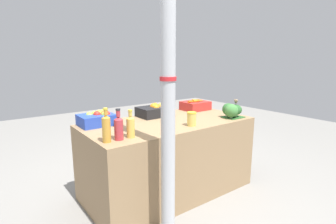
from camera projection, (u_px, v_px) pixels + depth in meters
ground_plane at (168, 190)px, 2.96m from camera, size 10.00×10.00×0.00m
market_table at (168, 157)px, 2.87m from camera, size 1.78×0.89×0.80m
support_pole at (168, 95)px, 1.94m from camera, size 0.12×0.12×2.39m
apple_crate at (98, 118)px, 2.62m from camera, size 0.33×0.27×0.15m
orange_crate at (154, 111)px, 3.02m from camera, size 0.33×0.27×0.15m
carrot_crate at (195, 105)px, 3.39m from camera, size 0.33×0.27×0.15m
broccoli_pile at (231, 111)px, 2.93m from camera, size 0.25×0.20×0.16m
juice_bottle_amber at (106, 128)px, 2.08m from camera, size 0.07×0.07×0.28m
juice_bottle_ruby at (119, 127)px, 2.14m from camera, size 0.07×0.07×0.26m
juice_bottle_golden at (131, 126)px, 2.21m from camera, size 0.07×0.07×0.24m
pickle_jar at (192, 119)px, 2.59m from camera, size 0.09×0.09×0.14m
sparrow_bird at (236, 101)px, 2.92m from camera, size 0.10×0.11×0.05m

